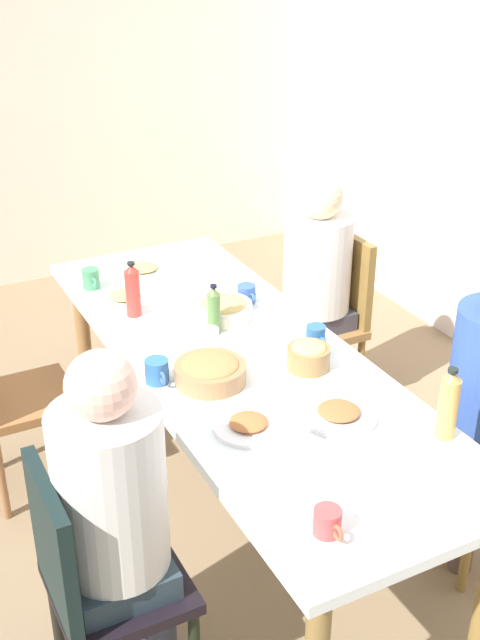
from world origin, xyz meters
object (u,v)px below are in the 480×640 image
at_px(cup_4, 316,338).
at_px(bottle_0, 214,311).
at_px(cup_5, 297,436).
at_px(bowl_0, 210,371).
at_px(bottle_1, 448,405).
at_px(cup_6, 157,371).
at_px(plate_0, 125,298).
at_px(plate_3, 248,425).
at_px(cup_7, 91,279).
at_px(plate_2, 339,414).
at_px(chair_2, 4,389).
at_px(chair_3, 329,311).
at_px(cup_1, 210,340).
at_px(dining_table, 240,373).
at_px(bottle_2, 133,290).
at_px(plate_1, 143,270).
at_px(cup_3, 247,294).
at_px(bowl_1, 223,309).
at_px(person_1, 115,505).
at_px(cup_2, 362,379).
at_px(cup_0, 328,522).
at_px(person_3, 315,274).
at_px(chair_1, 92,578).
at_px(bowl_2, 308,355).

distance_m(cup_4, bottle_0, 0.42).
bearing_deg(cup_5, bowl_0, -171.92).
bearing_deg(bottle_0, bottle_1, 20.18).
bearing_deg(cup_6, plate_0, 169.86).
bearing_deg(cup_6, plate_3, 20.99).
bearing_deg(bottle_0, cup_6, -54.37).
distance_m(cup_5, cup_7, 1.47).
xyz_separation_m(plate_2, bottle_1, (0.24, 0.24, 0.11)).
bearing_deg(bowl_0, bottle_1, 39.37).
bearing_deg(plate_3, chair_2, -150.02).
distance_m(chair_2, bottle_1, 1.81).
bearing_deg(chair_3, cup_1, -60.21).
bearing_deg(chair_2, dining_table, 53.35).
bearing_deg(chair_2, bottle_2, 80.94).
height_order(plate_1, bottle_0, bottle_0).
relative_size(cup_3, bottle_1, 0.46).
height_order(cup_3, cup_6, cup_6).
relative_size(chair_2, bowl_1, 3.65).
relative_size(person_1, cup_7, 11.26).
bearing_deg(cup_3, cup_2, 2.99).
relative_size(cup_6, bottle_0, 0.57).
distance_m(cup_0, bottle_0, 1.21).
bearing_deg(cup_2, person_3, 156.68).
xyz_separation_m(chair_1, cup_5, (0.02, 0.68, 0.31)).
relative_size(chair_3, plate_0, 3.72).
bearing_deg(cup_3, cup_5, -19.09).
bearing_deg(plate_2, bowl_0, -144.68).
distance_m(chair_2, cup_3, 1.09).
bearing_deg(plate_3, plate_0, -178.32).
xyz_separation_m(chair_2, bottle_1, (1.36, 1.14, 0.38)).
relative_size(person_3, cup_4, 10.92).
distance_m(cup_3, cup_6, 0.73).
height_order(dining_table, plate_1, plate_1).
bearing_deg(chair_2, cup_0, 19.64).
height_order(chair_3, plate_1, chair_3).
relative_size(person_1, bottle_1, 5.01).
distance_m(chair_1, plate_3, 0.67).
bearing_deg(chair_3, person_1, -51.76).
bearing_deg(chair_3, bowl_0, -53.83).
height_order(person_1, chair_3, person_1).
bearing_deg(cup_0, cup_1, 172.06).
xyz_separation_m(bowl_2, cup_0, (0.78, -0.42, -0.01)).
bearing_deg(bottle_2, chair_3, 94.88).
bearing_deg(cup_3, dining_table, -30.66).
relative_size(person_1, chair_2, 1.40).
height_order(dining_table, bottle_1, bottle_1).
relative_size(bowl_0, cup_5, 2.40).
height_order(person_1, cup_2, person_1).
bearing_deg(chair_3, chair_2, -90.00).
height_order(cup_1, cup_6, cup_1).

